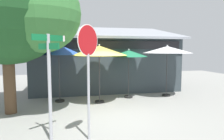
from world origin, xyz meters
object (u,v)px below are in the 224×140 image
at_px(patio_umbrella_royal_blue_left, 59,50).
at_px(street_sign_post, 49,76).
at_px(patio_umbrella_ivory_far_right, 167,50).
at_px(shade_tree, 12,3).
at_px(patio_umbrella_forest_green_right, 129,54).
at_px(stop_sign, 88,59).
at_px(patio_umbrella_mustard_center, 99,51).

bearing_deg(patio_umbrella_royal_blue_left, street_sign_post, -90.87).
distance_m(patio_umbrella_ivory_far_right, shade_tree, 7.45).
bearing_deg(patio_umbrella_forest_green_right, street_sign_post, -128.85).
xyz_separation_m(street_sign_post, patio_umbrella_forest_green_right, (3.51, 4.35, 0.47)).
height_order(stop_sign, patio_umbrella_royal_blue_left, stop_sign).
relative_size(patio_umbrella_forest_green_right, patio_umbrella_ivory_far_right, 0.93).
xyz_separation_m(street_sign_post, patio_umbrella_ivory_far_right, (5.59, 4.28, 0.67)).
bearing_deg(patio_umbrella_royal_blue_left, shade_tree, -136.03).
bearing_deg(patio_umbrella_ivory_far_right, street_sign_post, -142.56).
xyz_separation_m(street_sign_post, patio_umbrella_mustard_center, (1.90, 3.70, 0.63)).
xyz_separation_m(patio_umbrella_royal_blue_left, patio_umbrella_forest_green_right, (3.44, 0.11, -0.21)).
height_order(patio_umbrella_royal_blue_left, patio_umbrella_mustard_center, patio_umbrella_royal_blue_left).
relative_size(patio_umbrella_royal_blue_left, patio_umbrella_ivory_far_right, 1.03).
height_order(patio_umbrella_royal_blue_left, patio_umbrella_ivory_far_right, patio_umbrella_royal_blue_left).
bearing_deg(patio_umbrella_mustard_center, patio_umbrella_ivory_far_right, 8.95).
xyz_separation_m(patio_umbrella_royal_blue_left, patio_umbrella_mustard_center, (1.83, -0.54, -0.05)).
height_order(street_sign_post, patio_umbrella_mustard_center, street_sign_post).
bearing_deg(patio_umbrella_ivory_far_right, patio_umbrella_forest_green_right, 178.05).
distance_m(street_sign_post, stop_sign, 1.11).
relative_size(patio_umbrella_ivory_far_right, shade_tree, 0.41).
distance_m(patio_umbrella_mustard_center, patio_umbrella_forest_green_right, 1.74).
relative_size(stop_sign, patio_umbrella_royal_blue_left, 1.12).
height_order(street_sign_post, patio_umbrella_ivory_far_right, street_sign_post).
bearing_deg(shade_tree, street_sign_post, -61.27).
bearing_deg(stop_sign, street_sign_post, 172.16).
bearing_deg(stop_sign, patio_umbrella_royal_blue_left, 102.20).
distance_m(patio_umbrella_royal_blue_left, patio_umbrella_forest_green_right, 3.45).
distance_m(stop_sign, patio_umbrella_mustard_center, 3.94).
bearing_deg(patio_umbrella_mustard_center, stop_sign, -102.98).
relative_size(patio_umbrella_mustard_center, patio_umbrella_forest_green_right, 1.08).
xyz_separation_m(street_sign_post, stop_sign, (1.01, -0.14, 0.43)).
distance_m(patio_umbrella_mustard_center, shade_tree, 3.94).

